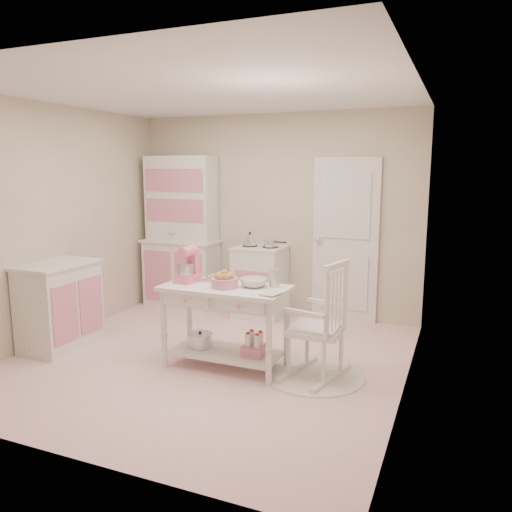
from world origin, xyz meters
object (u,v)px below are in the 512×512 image
Objects in this scene: hutch at (181,232)px; work_table at (225,327)px; stove at (260,281)px; base_cabinet at (60,305)px; rocking_chair at (316,319)px; stand_mixer at (187,265)px; bread_basket at (225,283)px.

hutch is 2.41m from work_table.
base_cabinet is (-1.54, -1.89, 0.00)m from stove.
rocking_chair is 0.92× the size of work_table.
base_cabinet is (-0.34, -1.94, -0.58)m from hutch.
rocking_chair is at bearing -34.55° from hutch.
stand_mixer is at bearing -163.16° from rocking_chair.
base_cabinet is at bearing -129.09° from stove.
bread_basket is (0.44, -0.07, -0.12)m from stand_mixer.
bread_basket is at bearing -156.69° from rocking_chair.
hutch reaches higher than stand_mixer.
hutch reaches higher than bread_basket.
base_cabinet is at bearing -174.13° from work_table.
work_table is (0.33, -1.70, -0.06)m from stove.
bread_basket is at bearing -49.19° from hutch.
base_cabinet is 2.75m from rocking_chair.
stove is 2.44m from base_cabinet.
stove reaches higher than bread_basket.
stand_mixer reaches higher than work_table.
stove is 1.83m from bread_basket.
rocking_chair reaches higher than work_table.
stand_mixer is 1.36× the size of bread_basket.
stand_mixer is at bearing -57.22° from hutch.
hutch is 1.89× the size of rocking_chair.
stand_mixer is (1.11, -1.73, -0.07)m from hutch.
work_table is 4.80× the size of bread_basket.
base_cabinet reaches higher than bread_basket.
stand_mixer is (1.45, 0.21, 0.51)m from base_cabinet.
stove is at bearing 50.91° from base_cabinet.
rocking_chair reaches higher than base_cabinet.
rocking_chair is at bearing 6.07° from base_cabinet.
base_cabinet reaches higher than work_table.
hutch is 2.26× the size of base_cabinet.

